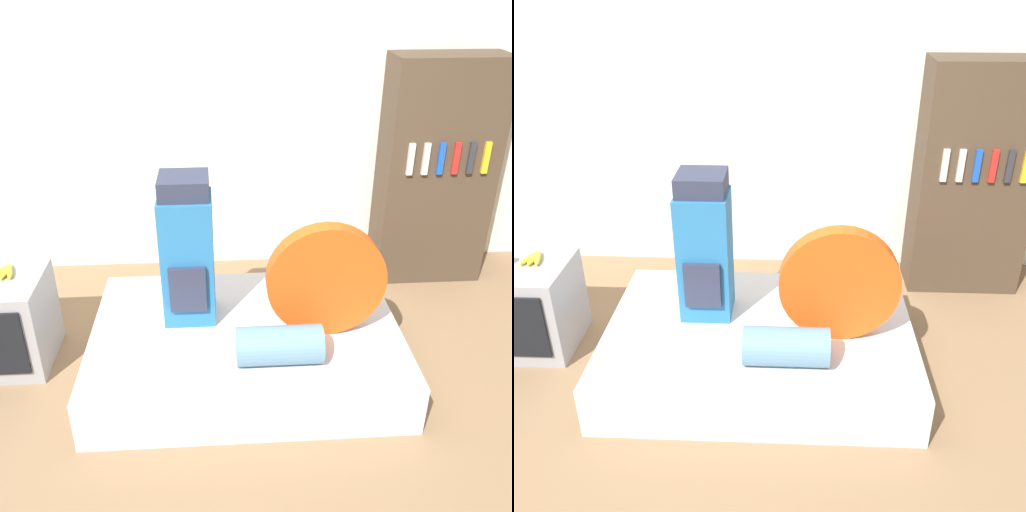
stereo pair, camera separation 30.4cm
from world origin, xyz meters
The scene contains 8 objects.
ground_plane centered at (0.00, 0.00, 0.00)m, with size 16.00×16.00×0.00m, color #846647.
wall_back centered at (0.00, 2.00, 1.30)m, with size 8.00×0.05×2.60m.
bed centered at (0.24, 0.64, 0.15)m, with size 1.74×1.21×0.29m.
backpack centered at (-0.08, 0.78, 0.71)m, with size 0.29×0.31×0.86m.
tent_bag centered at (0.67, 0.57, 0.62)m, with size 0.65×0.10×0.65m.
sleeping_roll centered at (0.39, 0.31, 0.40)m, with size 0.44×0.21×0.21m.
banana_bunch centered at (-1.12, 0.87, 0.57)m, with size 0.13×0.18×0.03m.
bookshelf centered at (1.64, 1.70, 0.80)m, with size 0.77×0.38×1.61m.
Camera 1 is at (0.11, -2.05, 2.17)m, focal length 40.00 mm.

